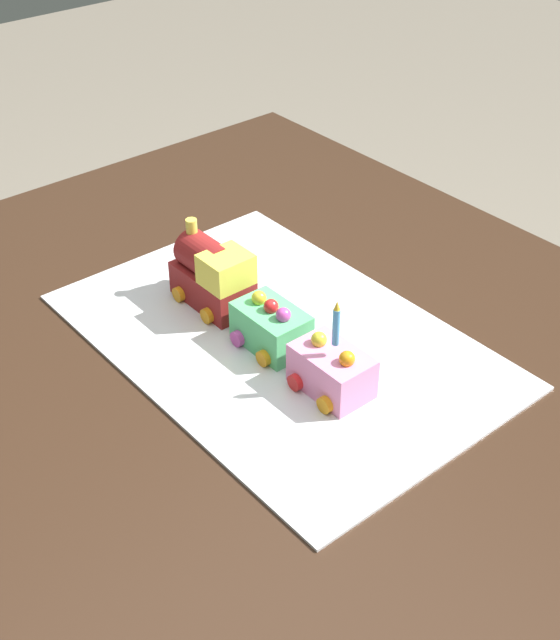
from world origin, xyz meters
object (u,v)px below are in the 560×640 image
(dining_table, at_px, (317,430))
(cake_locomotive, at_px, (213,275))
(cake_car_gondola_mint_green, at_px, (271,327))
(cake_car_hopper_bubblegum, at_px, (332,370))
(birthday_candle, at_px, (336,324))

(dining_table, relative_size, cake_locomotive, 10.00)
(dining_table, distance_m, cake_car_gondola_mint_green, 0.16)
(dining_table, height_order, cake_car_hopper_bubblegum, cake_car_hopper_bubblegum)
(cake_car_gondola_mint_green, relative_size, birthday_candle, 1.60)
(cake_locomotive, height_order, birthday_candle, birthday_candle)
(cake_car_gondola_mint_green, bearing_deg, birthday_candle, 0.00)
(dining_table, bearing_deg, birthday_candle, -20.02)
(cake_car_gondola_mint_green, relative_size, cake_car_hopper_bubblegum, 1.00)
(cake_car_gondola_mint_green, bearing_deg, cake_car_hopper_bubblegum, 0.00)
(cake_locomotive, xyz_separation_m, cake_car_gondola_mint_green, (0.13, -0.00, -0.02))
(dining_table, bearing_deg, cake_car_gondola_mint_green, -167.71)
(dining_table, height_order, birthday_candle, birthday_candle)
(cake_car_gondola_mint_green, distance_m, cake_car_hopper_bubblegum, 0.12)
(cake_car_hopper_bubblegum, bearing_deg, dining_table, 158.23)
(cake_locomotive, relative_size, birthday_candle, 2.24)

